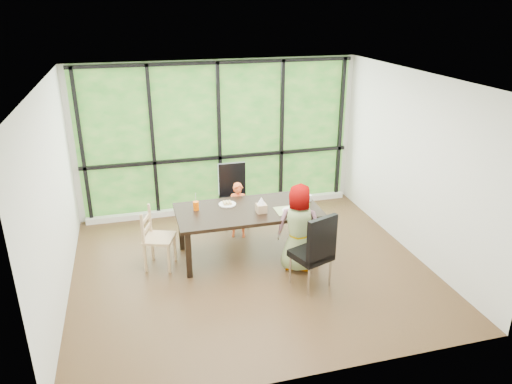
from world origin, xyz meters
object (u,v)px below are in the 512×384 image
child_toddler (238,210)px  tissue_box (261,208)px  chair_interior_leather (311,250)px  orange_cup (196,206)px  chair_end_beech (159,238)px  plate_near (291,210)px  green_cup (307,207)px  plate_far (227,204)px  chair_window_leather (235,197)px  dining_table (248,232)px  child_older (301,228)px  white_mug (309,198)px

child_toddler → tissue_box: 0.87m
chair_interior_leather → orange_cup: chair_interior_leather is taller
chair_end_beech → plate_near: bearing=-76.7°
chair_end_beech → child_toddler: size_ratio=0.97×
green_cup → plate_far: bearing=154.2°
chair_window_leather → dining_table: bearing=-91.3°
child_older → tissue_box: bearing=-20.5°
chair_end_beech → green_cup: (2.14, -0.28, 0.36)m
dining_table → plate_far: size_ratio=8.08×
dining_table → chair_window_leather: (0.02, 1.00, 0.17)m
chair_interior_leather → child_toddler: size_ratio=1.17×
white_mug → orange_cup: bearing=176.9°
plate_far → white_mug: bearing=-7.3°
chair_window_leather → plate_far: (-0.28, -0.76, 0.22)m
child_toddler → white_mug: child_toddler is taller
green_cup → dining_table: bearing=160.6°
white_mug → dining_table: bearing=-175.7°
chair_interior_leather → green_cup: 0.83m
child_toddler → dining_table: bearing=-73.9°
plate_near → child_older: bearing=-86.6°
plate_far → chair_interior_leather: bearing=-56.0°
chair_interior_leather → plate_far: (-0.86, 1.28, 0.22)m
child_toddler → plate_far: bearing=-107.3°
plate_far → tissue_box: 0.58m
dining_table → chair_window_leather: chair_window_leather is taller
orange_cup → green_cup: bearing=-16.3°
chair_window_leather → child_toddler: (-0.02, -0.37, -0.08)m
chair_window_leather → child_older: 1.69m
plate_far → plate_near: same height
child_toddler → orange_cup: 0.94m
chair_window_leather → plate_near: (0.58, -1.23, 0.22)m
plate_far → white_mug: (1.25, -0.16, 0.04)m
chair_interior_leather → child_toddler: bearing=-90.0°
orange_cup → chair_window_leather: bearing=47.4°
dining_table → child_older: (0.62, -0.58, 0.27)m
orange_cup → child_older: bearing=-28.8°
chair_window_leather → white_mug: size_ratio=12.15×
chair_interior_leather → white_mug: chair_interior_leather is taller
child_toddler → white_mug: bearing=-13.0°
chair_interior_leather → white_mug: bearing=-128.9°
chair_end_beech → child_older: size_ratio=0.70×
child_older → green_cup: child_older is taller
child_older → white_mug: bearing=-96.5°
green_cup → chair_window_leather: bearing=122.0°
white_mug → child_toddler: bearing=150.9°
chair_interior_leather → plate_far: size_ratio=4.15×
tissue_box → chair_window_leather: bearing=97.1°
child_older → plate_far: (-0.88, 0.82, 0.11)m
plate_near → tissue_box: tissue_box is taller
child_toddler → chair_interior_leather: bearing=-54.0°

